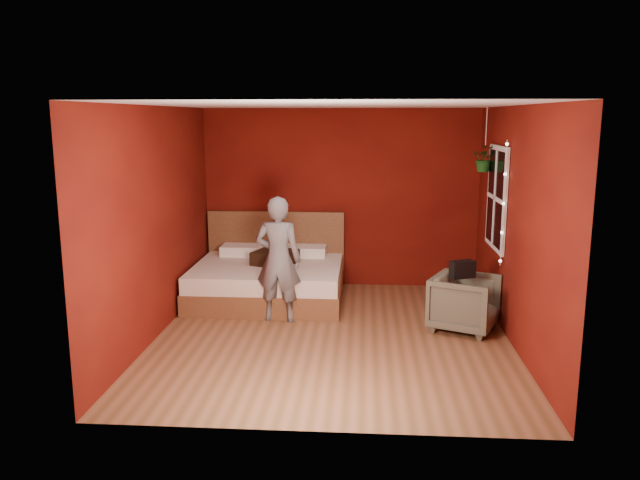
{
  "coord_description": "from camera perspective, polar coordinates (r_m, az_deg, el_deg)",
  "views": [
    {
      "loc": [
        0.34,
        -6.83,
        2.48
      ],
      "look_at": [
        -0.17,
        0.4,
        1.04
      ],
      "focal_mm": 35.0,
      "sensor_mm": 36.0,
      "label": 1
    }
  ],
  "objects": [
    {
      "name": "fairy_lights",
      "position": [
        7.45,
        16.43,
        3.21
      ],
      "size": [
        0.04,
        0.04,
        1.45
      ],
      "color": "silver",
      "rests_on": "room_walls"
    },
    {
      "name": "floor",
      "position": [
        7.28,
        1.13,
        -8.7
      ],
      "size": [
        4.5,
        4.5,
        0.0
      ],
      "primitive_type": "plane",
      "color": "brown",
      "rests_on": "ground"
    },
    {
      "name": "person",
      "position": [
        7.6,
        -3.84,
        -1.77
      ],
      "size": [
        0.6,
        0.43,
        1.55
      ],
      "primitive_type": "imported",
      "rotation": [
        0.0,
        0.0,
        3.04
      ],
      "color": "slate",
      "rests_on": "ground"
    },
    {
      "name": "room_walls",
      "position": [
        6.89,
        1.18,
        4.55
      ],
      "size": [
        4.04,
        4.54,
        2.62
      ],
      "color": "maroon",
      "rests_on": "ground"
    },
    {
      "name": "window",
      "position": [
        7.96,
        15.82,
        3.74
      ],
      "size": [
        0.05,
        0.97,
        1.27
      ],
      "color": "white",
      "rests_on": "room_walls"
    },
    {
      "name": "handbag",
      "position": [
        7.34,
        12.89,
        -2.61
      ],
      "size": [
        0.31,
        0.23,
        0.2
      ],
      "primitive_type": "cube",
      "rotation": [
        0.0,
        0.0,
        0.35
      ],
      "color": "black",
      "rests_on": "armchair"
    },
    {
      "name": "throw_pillow",
      "position": [
        8.52,
        -4.13,
        -1.59
      ],
      "size": [
        0.65,
        0.65,
        0.18
      ],
      "primitive_type": "cube",
      "rotation": [
        0.0,
        0.0,
        -0.35
      ],
      "color": "#311D10",
      "rests_on": "bed"
    },
    {
      "name": "hanging_plant",
      "position": [
        8.31,
        14.84,
        7.22
      ],
      "size": [
        0.37,
        0.34,
        0.82
      ],
      "color": "silver",
      "rests_on": "room_walls"
    },
    {
      "name": "bed",
      "position": [
        8.65,
        -4.68,
        -3.48
      ],
      "size": [
        2.01,
        1.71,
        1.11
      ],
      "color": "brown",
      "rests_on": "ground"
    },
    {
      "name": "armchair",
      "position": [
        7.54,
        13.09,
        -5.62
      ],
      "size": [
        0.95,
        0.94,
        0.66
      ],
      "primitive_type": "imported",
      "rotation": [
        0.0,
        0.0,
        1.15
      ],
      "color": "#62624E",
      "rests_on": "ground"
    }
  ]
}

